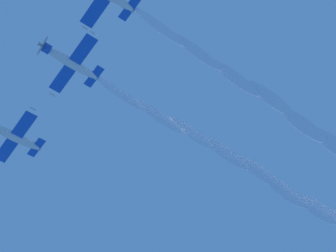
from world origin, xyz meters
TOP-DOWN VIEW (x-y plane):
  - airplane_left_wingman at (1.42, 0.84)m, footprint 8.90×7.98m
  - airplane_right_wingman at (-9.95, 0.79)m, footprint 8.91×7.96m
  - smoke_trail_left_wingman at (4.38, 40.58)m, footprint 6.39×56.16m

SIDE VIEW (x-z plane):
  - airplane_right_wingman at x=-9.95m, z-range 57.31..60.66m
  - airplane_left_wingman at x=1.42m, z-range 59.02..62.16m
  - smoke_trail_left_wingman at x=4.38m, z-range 60.81..67.63m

